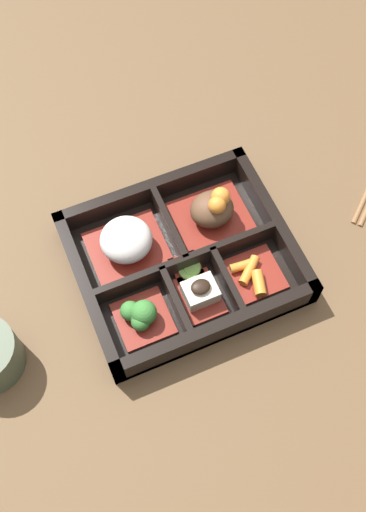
% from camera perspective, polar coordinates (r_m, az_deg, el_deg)
% --- Properties ---
extents(ground_plane, '(3.00, 3.00, 0.00)m').
position_cam_1_polar(ground_plane, '(0.76, -0.00, -0.85)').
color(ground_plane, brown).
extents(bento_base, '(0.26, 0.22, 0.01)m').
position_cam_1_polar(bento_base, '(0.75, -0.00, -0.69)').
color(bento_base, black).
rests_on(bento_base, ground_plane).
extents(bento_rim, '(0.26, 0.22, 0.04)m').
position_cam_1_polar(bento_rim, '(0.74, 0.10, -0.34)').
color(bento_rim, black).
rests_on(bento_rim, ground_plane).
extents(bowl_rice, '(0.10, 0.09, 0.05)m').
position_cam_1_polar(bowl_rice, '(0.74, -5.41, 1.38)').
color(bowl_rice, maroon).
rests_on(bowl_rice, bento_base).
extents(bowl_stew, '(0.10, 0.09, 0.06)m').
position_cam_1_polar(bowl_stew, '(0.76, 2.85, 4.38)').
color(bowl_stew, maroon).
rests_on(bowl_stew, bento_base).
extents(bowl_greens, '(0.06, 0.06, 0.04)m').
position_cam_1_polar(bowl_greens, '(0.71, -4.10, -5.65)').
color(bowl_greens, maroon).
rests_on(bowl_greens, bento_base).
extents(bowl_tofu, '(0.05, 0.06, 0.03)m').
position_cam_1_polar(bowl_tofu, '(0.72, 1.73, -3.50)').
color(bowl_tofu, maroon).
rests_on(bowl_tofu, bento_base).
extents(bowl_carrots, '(0.06, 0.07, 0.02)m').
position_cam_1_polar(bowl_carrots, '(0.74, 6.75, -1.74)').
color(bowl_carrots, maroon).
rests_on(bowl_carrots, bento_base).
extents(bowl_pickles, '(0.04, 0.04, 0.01)m').
position_cam_1_polar(bowl_pickles, '(0.74, 0.52, -1.16)').
color(bowl_pickles, maroon).
rests_on(bowl_pickles, bento_base).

